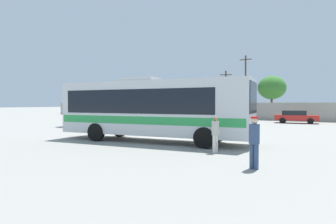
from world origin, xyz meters
The scene contains 15 objects.
ground_plane centered at (0.00, 10.00, 0.00)m, with size 300.00×300.00×0.00m, color gray.
perimeter_wall centered at (0.00, 24.41, 1.16)m, with size 80.00×0.30×2.32m, color #9E998C.
coach_bus_silver_green centered at (0.31, -0.73, 1.97)m, with size 11.50×3.92×3.70m.
attendant_by_bus_door centered at (4.98, -2.39, 0.92)m, with size 0.42×0.42×1.62m.
passenger_waiting_on_apron centered at (7.30, -4.67, 1.00)m, with size 0.43×0.43×1.76m.
vendor_umbrella_near_gate_blue centered at (-12.07, 3.98, 1.66)m, with size 2.15×2.15×2.00m.
parked_car_leftmost_silver centered at (-14.38, 20.19, 0.80)m, with size 4.01×2.00×1.52m.
parked_car_second_silver centered at (-9.04, 19.78, 0.76)m, with size 4.07×2.01×1.42m.
parked_car_third_dark_blue centered at (-2.72, 20.91, 0.81)m, with size 4.33×2.12×1.55m.
parked_car_rightmost_red centered at (5.35, 20.25, 0.76)m, with size 4.61×2.25×1.41m.
utility_pole_near centered at (-2.67, 28.13, 4.87)m, with size 1.80×0.24×9.36m.
utility_pole_far centered at (-5.69, 27.95, 3.80)m, with size 1.77×0.60×7.24m.
roadside_tree_left centered at (-13.70, 31.27, 4.30)m, with size 4.88×4.88×6.38m.
roadside_tree_midleft centered at (-6.46, 31.14, 3.78)m, with size 3.60×3.60×5.33m.
roadside_tree_midright centered at (0.66, 30.35, 4.57)m, with size 4.11×4.11×6.33m.
Camera 1 is at (9.81, -14.25, 2.19)m, focal length 30.48 mm.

